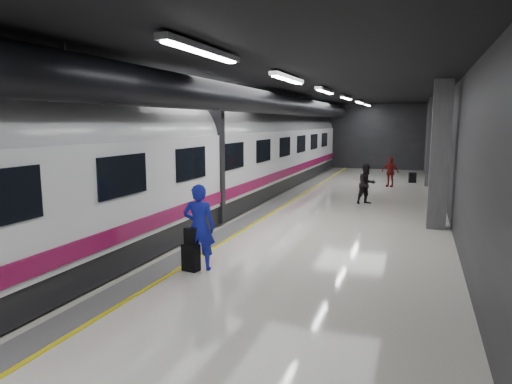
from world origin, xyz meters
The scene contains 9 objects.
ground centered at (0.00, 0.00, 0.00)m, with size 40.00×40.00×0.00m, color silver.
platform_hall centered at (-0.29, 0.96, 3.54)m, with size 10.02×40.02×4.51m.
train centered at (-3.25, 0.00, 2.07)m, with size 3.05×38.00×4.05m.
traveler_main centered at (-0.51, -4.10, 0.96)m, with size 0.70×0.46×1.92m, color #1A1FC8.
suitcase_main centered at (-0.65, -4.25, 0.30)m, with size 0.37×0.23×0.60m, color black.
shoulder_bag centered at (-0.64, -4.26, 0.78)m, with size 0.28×0.15×0.37m, color black.
traveler_far_a centered at (2.03, 5.57, 0.80)m, with size 0.78×0.61×1.61m, color black.
traveler_far_b centered at (2.60, 11.05, 0.76)m, with size 0.89×0.37×1.52m, color maroon.
suitcase_far centered at (3.66, 13.09, 0.28)m, with size 0.38×0.24×0.55m, color black.
Camera 1 is at (3.98, -12.89, 3.24)m, focal length 32.00 mm.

